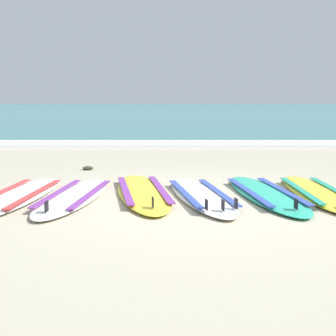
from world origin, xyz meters
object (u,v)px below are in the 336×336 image
(surfboard_0, at_px, (16,196))
(surfboard_5, at_px, (314,192))
(surfboard_3, at_px, (199,195))
(surfboard_4, at_px, (263,193))
(surfboard_2, at_px, (141,192))
(surfboard_1, at_px, (72,196))

(surfboard_0, relative_size, surfboard_5, 1.03)
(surfboard_3, bearing_deg, surfboard_4, 7.18)
(surfboard_0, distance_m, surfboard_2, 1.55)
(surfboard_1, height_order, surfboard_5, same)
(surfboard_1, distance_m, surfboard_4, 2.40)
(surfboard_0, relative_size, surfboard_1, 1.03)
(surfboard_1, xyz_separation_m, surfboard_4, (2.40, 0.14, -0.00))
(surfboard_4, relative_size, surfboard_5, 1.04)
(surfboard_1, distance_m, surfboard_2, 0.87)
(surfboard_4, bearing_deg, surfboard_3, -172.82)
(surfboard_0, height_order, surfboard_3, same)
(surfboard_1, bearing_deg, surfboard_3, 1.49)
(surfboard_1, xyz_separation_m, surfboard_3, (1.57, 0.04, 0.00))
(surfboard_0, distance_m, surfboard_5, 3.78)
(surfboard_0, height_order, surfboard_1, same)
(surfboard_1, bearing_deg, surfboard_4, 3.45)
(surfboard_2, xyz_separation_m, surfboard_5, (2.23, -0.04, 0.00))
(surfboard_2, bearing_deg, surfboard_3, -15.25)
(surfboard_0, distance_m, surfboard_3, 2.28)
(surfboard_0, distance_m, surfboard_1, 0.70)
(surfboard_1, relative_size, surfboard_4, 0.96)
(surfboard_2, relative_size, surfboard_4, 1.03)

